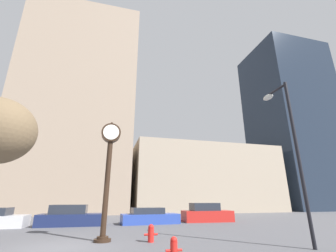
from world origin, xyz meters
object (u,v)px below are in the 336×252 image
object	(u,v)px
street_clock	(109,163)
fire_hydrant_far	(174,249)
car_navy	(71,217)
fire_hydrant_near	(151,233)
street_lamp_right	(288,134)
car_red	(206,214)
car_blue	(149,217)

from	to	relation	value
street_clock	fire_hydrant_far	xyz separation A→B (m)	(2.10, -3.87, -3.05)
car_navy	fire_hydrant_near	xyz separation A→B (m)	(4.29, -7.51, -0.22)
fire_hydrant_near	street_lamp_right	size ratio (longest dim) A/B	0.10
street_clock	fire_hydrant_near	xyz separation A→B (m)	(2.01, -0.62, -3.03)
car_navy	fire_hydrant_near	world-z (taller)	car_navy
car_navy	street_lamp_right	xyz separation A→B (m)	(9.83, -10.13, 3.93)
car_red	fire_hydrant_far	world-z (taller)	car_red
fire_hydrant_far	street_lamp_right	distance (m)	6.88
car_blue	street_clock	bearing A→B (deg)	-118.77
street_lamp_right	fire_hydrant_far	bearing A→B (deg)	-173.43
street_clock	car_navy	bearing A→B (deg)	108.32
car_blue	street_lamp_right	bearing A→B (deg)	-70.23
car_blue	fire_hydrant_far	distance (m)	10.78
fire_hydrant_far	street_lamp_right	bearing A→B (deg)	6.57
street_lamp_right	car_blue	bearing A→B (deg)	112.89
car_red	street_lamp_right	xyz separation A→B (m)	(-0.60, -10.57, 3.89)
car_blue	street_lamp_right	size ratio (longest dim) A/B	0.64
car_navy	street_lamp_right	bearing A→B (deg)	-44.57
car_blue	car_red	size ratio (longest dim) A/B	1.06
fire_hydrant_near	fire_hydrant_far	bearing A→B (deg)	-88.39
fire_hydrant_far	fire_hydrant_near	bearing A→B (deg)	91.61
car_red	street_clock	bearing A→B (deg)	-134.74
fire_hydrant_near	fire_hydrant_far	xyz separation A→B (m)	(0.09, -3.25, -0.02)
car_blue	fire_hydrant_near	world-z (taller)	car_blue
car_red	fire_hydrant_near	bearing A→B (deg)	-124.40
fire_hydrant_near	car_blue	bearing A→B (deg)	80.28
car_red	car_blue	bearing A→B (deg)	-171.02
street_clock	car_blue	bearing A→B (deg)	64.35
street_clock	street_lamp_right	distance (m)	8.29
car_navy	fire_hydrant_far	distance (m)	11.62
car_navy	car_red	size ratio (longest dim) A/B	1.05
car_blue	fire_hydrant_far	world-z (taller)	car_blue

